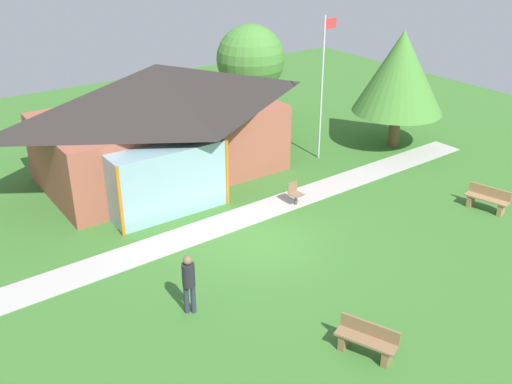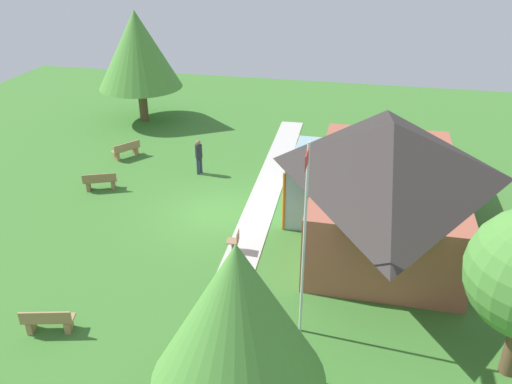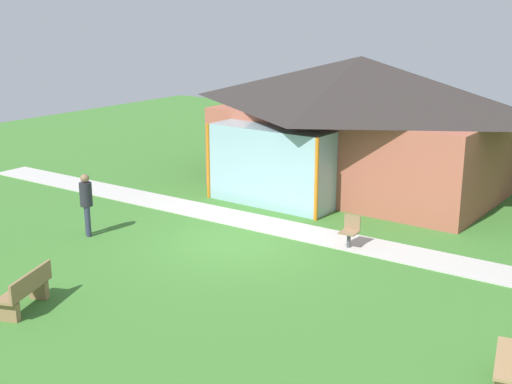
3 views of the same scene
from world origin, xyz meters
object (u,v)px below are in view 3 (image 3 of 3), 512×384
Objects in this scene: pavilion at (355,122)px; bench_front_center at (26,291)px; patio_chair_lawn_spare at (350,233)px; visitor_strolling_lawn at (86,200)px; bench_lawn_far_right at (512,363)px.

pavilion is 6.49× the size of bench_front_center.
patio_chair_lawn_spare reaches higher than bench_front_center.
pavilion is 9.34m from visitor_strolling_lawn.
patio_chair_lawn_spare is 7.15m from visitor_strolling_lawn.
bench_front_center is 1.81× the size of patio_chair_lawn_spare.
patio_chair_lawn_spare is at bearing -119.08° from visitor_strolling_lawn.
pavilion is 12.59m from bench_front_center.
pavilion reaches higher than patio_chair_lawn_spare.
bench_lawn_far_right is at bearing -151.85° from visitor_strolling_lawn.
patio_chair_lawn_spare is at bearing -62.37° from pavilion.
bench_front_center is (-0.93, -12.40, -1.95)m from pavilion.
bench_lawn_far_right is 1.82× the size of patio_chair_lawn_spare.
bench_front_center is at bearing 156.85° from visitor_strolling_lawn.
bench_front_center is 9.47m from bench_lawn_far_right.
bench_lawn_far_right is at bearing -49.45° from pavilion.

